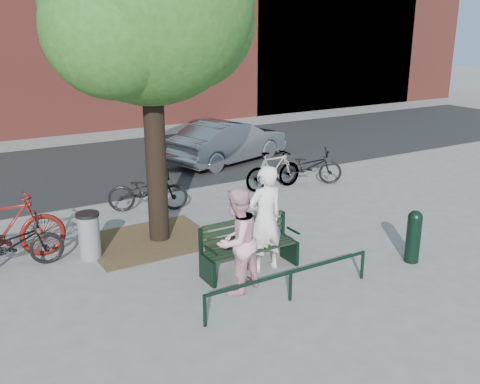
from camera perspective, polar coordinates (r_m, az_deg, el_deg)
ground at (r=9.51m, az=1.09°, el=-8.44°), size 90.00×90.00×0.00m
dirt_pit at (r=10.92m, az=-9.54°, el=-5.10°), size 2.40×2.00×0.02m
road at (r=16.92m, az=-14.19°, el=2.72°), size 40.00×7.00×0.01m
park_bench at (r=9.37m, az=0.85°, el=-5.62°), size 1.74×0.54×0.97m
guard_railing at (r=8.44m, az=5.43°, el=-9.00°), size 3.06×0.06×0.51m
street_tree at (r=10.19m, az=-9.42°, el=18.74°), size 4.20×3.80×6.50m
person_left at (r=9.24m, az=2.69°, el=-2.86°), size 0.71×0.48×1.90m
person_right at (r=8.50m, az=-0.35°, el=-5.24°), size 1.03×0.92×1.74m
bollard at (r=10.17m, az=18.03°, el=-4.34°), size 0.26×0.26×0.98m
litter_bin at (r=10.24m, az=-15.80°, el=-4.47°), size 0.43×0.43×0.88m
bicycle_a at (r=10.21m, az=-23.27°, el=-5.21°), size 1.82×0.77×0.93m
bicycle_b at (r=10.47m, az=-23.92°, el=-3.70°), size 2.15×0.67×1.28m
bicycle_c at (r=12.52m, az=-9.82°, el=0.14°), size 1.93×1.33×0.96m
bicycle_d at (r=14.01m, az=3.58°, el=2.34°), size 1.71×0.52×1.02m
bicycle_e at (r=14.57m, az=7.27°, el=2.71°), size 1.91×1.45×0.96m
parked_car at (r=16.73m, az=-1.16°, el=5.42°), size 4.29×2.51×1.34m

